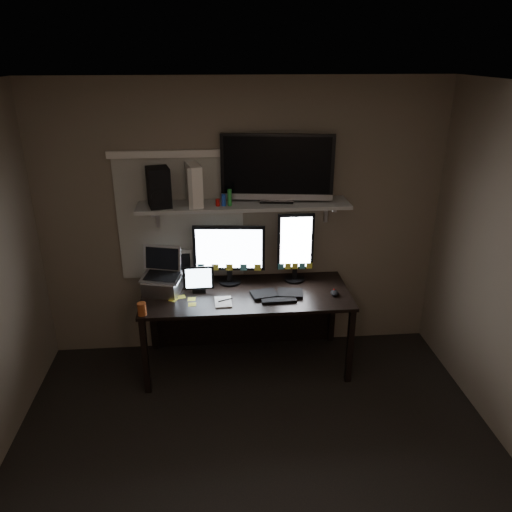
{
  "coord_description": "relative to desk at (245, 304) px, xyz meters",
  "views": [
    {
      "loc": [
        -0.25,
        -2.45,
        2.69
      ],
      "look_at": [
        0.07,
        1.25,
        1.15
      ],
      "focal_mm": 35.0,
      "sensor_mm": 36.0,
      "label": 1
    }
  ],
  "objects": [
    {
      "name": "cup",
      "position": [
        -0.85,
        -0.44,
        0.23
      ],
      "size": [
        0.09,
        0.09,
        0.1
      ],
      "primitive_type": "cylinder",
      "rotation": [
        0.0,
        0.0,
        -0.25
      ],
      "color": "#93401A",
      "rests_on": "desk"
    },
    {
      "name": "sticky_notes",
      "position": [
        -0.53,
        -0.21,
        0.18
      ],
      "size": [
        0.32,
        0.26,
        0.0
      ],
      "primitive_type": null,
      "rotation": [
        0.0,
        0.0,
        -0.2
      ],
      "color": "#F4EB42",
      "rests_on": "desk"
    },
    {
      "name": "tv",
      "position": [
        0.28,
        0.11,
        1.21
      ],
      "size": [
        0.96,
        0.3,
        0.57
      ],
      "primitive_type": "cube",
      "rotation": [
        0.0,
        0.0,
        -0.14
      ],
      "color": "black",
      "rests_on": "wall_shelf"
    },
    {
      "name": "tablet",
      "position": [
        -0.41,
        -0.06,
        0.29
      ],
      "size": [
        0.27,
        0.12,
        0.23
      ],
      "primitive_type": "cube",
      "rotation": [
        0.0,
        0.0,
        0.02
      ],
      "color": "black",
      "rests_on": "desk"
    },
    {
      "name": "keyboard",
      "position": [
        0.26,
        -0.2,
        0.19
      ],
      "size": [
        0.45,
        0.19,
        0.03
      ],
      "primitive_type": "cube",
      "rotation": [
        0.0,
        0.0,
        0.03
      ],
      "color": "black",
      "rests_on": "desk"
    },
    {
      "name": "speaker",
      "position": [
        -0.7,
        0.05,
        1.09
      ],
      "size": [
        0.22,
        0.25,
        0.32
      ],
      "primitive_type": "cube",
      "rotation": [
        0.0,
        0.0,
        0.23
      ],
      "color": "black",
      "rests_on": "wall_shelf"
    },
    {
      "name": "desk",
      "position": [
        0.0,
        0.0,
        0.0
      ],
      "size": [
        1.8,
        0.75,
        0.73
      ],
      "color": "black",
      "rests_on": "floor"
    },
    {
      "name": "back_wall",
      "position": [
        0.0,
        0.25,
        0.7
      ],
      "size": [
        3.6,
        0.0,
        3.6
      ],
      "primitive_type": "plane",
      "rotation": [
        1.57,
        0.0,
        0.0
      ],
      "color": "#6B5F4D",
      "rests_on": "floor"
    },
    {
      "name": "notepad",
      "position": [
        -0.2,
        -0.29,
        0.18
      ],
      "size": [
        0.14,
        0.2,
        0.01
      ],
      "primitive_type": "cube",
      "rotation": [
        0.0,
        0.0,
        0.03
      ],
      "color": "silver",
      "rests_on": "desk"
    },
    {
      "name": "monitor_landscape",
      "position": [
        -0.13,
        0.1,
        0.46
      ],
      "size": [
        0.64,
        0.13,
        0.56
      ],
      "primitive_type": "cube",
      "rotation": [
        0.0,
        0.0,
        -0.1
      ],
      "color": "black",
      "rests_on": "desk"
    },
    {
      "name": "wall_shelf",
      "position": [
        0.0,
        0.08,
        0.91
      ],
      "size": [
        1.8,
        0.35,
        0.03
      ],
      "primitive_type": "cube",
      "color": "#A8A8A3",
      "rests_on": "back_wall"
    },
    {
      "name": "game_console",
      "position": [
        -0.41,
        0.09,
        1.1
      ],
      "size": [
        0.15,
        0.3,
        0.34
      ],
      "primitive_type": "cube",
      "rotation": [
        0.0,
        0.0,
        0.23
      ],
      "color": "silver",
      "rests_on": "wall_shelf"
    },
    {
      "name": "monitor_portrait",
      "position": [
        0.46,
        0.09,
        0.5
      ],
      "size": [
        0.32,
        0.06,
        0.65
      ],
      "primitive_type": "cube",
      "rotation": [
        0.0,
        0.0,
        -0.01
      ],
      "color": "black",
      "rests_on": "desk"
    },
    {
      "name": "floor",
      "position": [
        0.0,
        -1.55,
        -0.55
      ],
      "size": [
        3.6,
        3.6,
        0.0
      ],
      "primitive_type": "plane",
      "color": "black",
      "rests_on": "ground"
    },
    {
      "name": "laptop",
      "position": [
        -0.72,
        -0.06,
        0.37
      ],
      "size": [
        0.4,
        0.36,
        0.38
      ],
      "primitive_type": "cube",
      "rotation": [
        0.0,
        0.0,
        -0.27
      ],
      "color": "silver",
      "rests_on": "desk"
    },
    {
      "name": "window_blinds",
      "position": [
        -0.55,
        0.24,
        0.75
      ],
      "size": [
        1.1,
        0.02,
        1.1
      ],
      "primitive_type": "cube",
      "color": "#B3B0A0",
      "rests_on": "back_wall"
    },
    {
      "name": "file_sorter",
      "position": [
        -0.6,
        0.18,
        0.32
      ],
      "size": [
        0.24,
        0.14,
        0.29
      ],
      "primitive_type": "cube",
      "rotation": [
        0.0,
        0.0,
        -0.15
      ],
      "color": "black",
      "rests_on": "desk"
    },
    {
      "name": "bottles",
      "position": [
        -0.17,
        0.01,
        1.0
      ],
      "size": [
        0.22,
        0.09,
        0.14
      ],
      "primitive_type": null,
      "rotation": [
        0.0,
        0.0,
        0.21
      ],
      "color": "#A50F0C",
      "rests_on": "wall_shelf"
    },
    {
      "name": "ceiling",
      "position": [
        0.0,
        -1.55,
        1.95
      ],
      "size": [
        3.6,
        3.6,
        0.0
      ],
      "primitive_type": "plane",
      "rotation": [
        3.14,
        0.0,
        0.0
      ],
      "color": "silver",
      "rests_on": "back_wall"
    },
    {
      "name": "mouse",
      "position": [
        0.76,
        -0.23,
        0.2
      ],
      "size": [
        0.07,
        0.11,
        0.04
      ],
      "primitive_type": "ellipsoid",
      "rotation": [
        0.0,
        0.0,
        -0.07
      ],
      "color": "black",
      "rests_on": "desk"
    }
  ]
}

